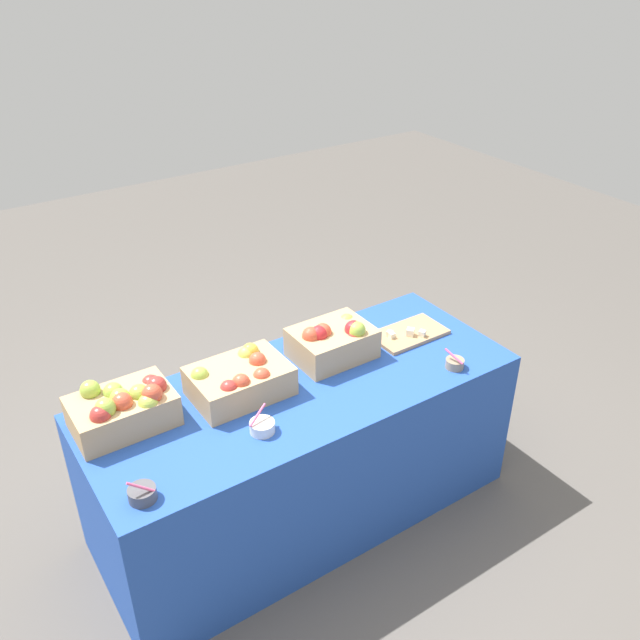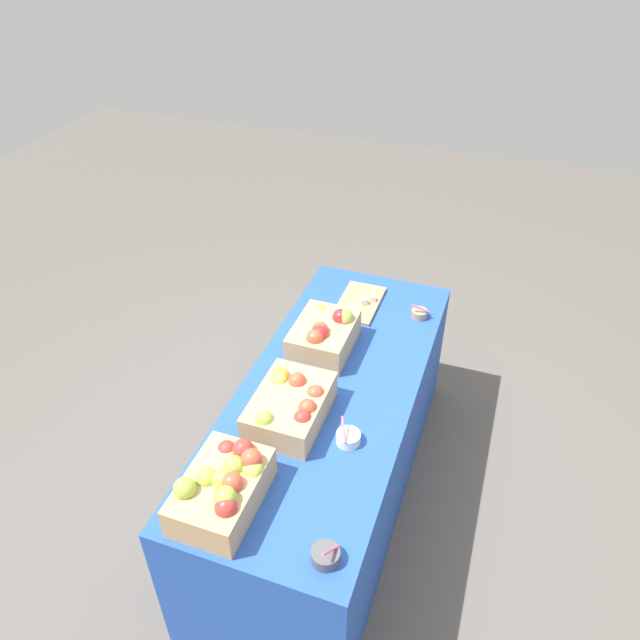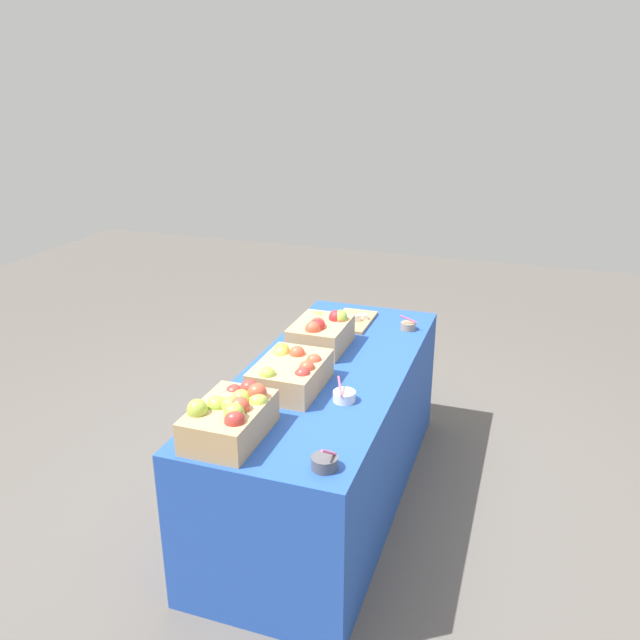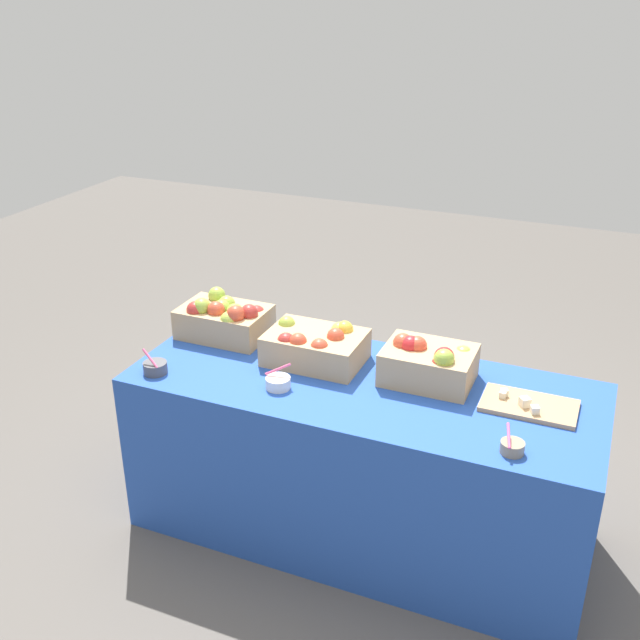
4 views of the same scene
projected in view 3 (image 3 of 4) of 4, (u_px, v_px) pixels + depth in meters
The scene contains 9 objects.
ground_plane at pixel (327, 495), 3.41m from camera, with size 10.00×10.00×0.00m, color #56514C.
table at pixel (327, 434), 3.28m from camera, with size 1.90×0.76×0.74m, color #234CAD.
apple_crate_left at pixel (231, 416), 2.53m from camera, with size 0.39×0.26×0.20m.
apple_crate_middle at pixel (291, 373), 2.93m from camera, with size 0.40×0.28×0.17m.
apple_crate_right at pixel (322, 332), 3.37m from camera, with size 0.36×0.27×0.19m.
cutting_board_front at pixel (353, 321), 3.73m from camera, with size 0.36×0.21×0.05m.
sample_bowl_near at pixel (344, 396), 2.83m from camera, with size 0.11×0.10×0.10m.
sample_bowl_mid at pixel (408, 326), 3.63m from camera, with size 0.08×0.10×0.09m.
sample_bowl_far at pixel (325, 462), 2.34m from camera, with size 0.10×0.10×0.11m.
Camera 3 is at (-2.72, -0.90, 2.08)m, focal length 36.20 mm.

